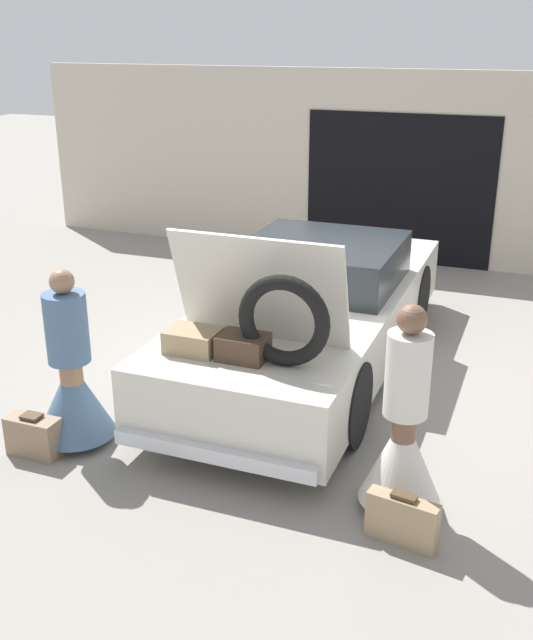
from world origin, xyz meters
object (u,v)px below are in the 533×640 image
object	(u,v)px
person_right	(403,440)
suitcase_beside_left_person	(34,436)
person_left	(72,383)
suitcase_beside_right_person	(402,520)
car	(313,312)

from	to	relation	value
person_right	suitcase_beside_left_person	bearing A→B (deg)	96.79
person_left	suitcase_beside_right_person	size ratio (longest dim) A/B	2.99
person_right	suitcase_beside_right_person	bearing A→B (deg)	-165.76
person_left	suitcase_beside_right_person	xyz separation A→B (m)	(2.87, -0.36, -0.36)
person_right	suitcase_beside_right_person	xyz separation A→B (m)	(0.10, -0.40, -0.39)
person_left	person_right	world-z (taller)	person_right
person_right	suitcase_beside_left_person	xyz separation A→B (m)	(-2.96, -0.36, -0.40)
car	person_right	bearing A→B (deg)	-57.85
car	person_left	bearing A→B (deg)	-121.81
car	suitcase_beside_right_person	distance (m)	3.02
person_right	suitcase_beside_right_person	distance (m)	0.56
person_right	suitcase_beside_right_person	size ratio (longest dim) A/B	3.10
suitcase_beside_right_person	car	bearing A→B (deg)	119.74
person_left	suitcase_beside_left_person	bearing A→B (deg)	-42.67
suitcase_beside_left_person	suitcase_beside_right_person	bearing A→B (deg)	-0.80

